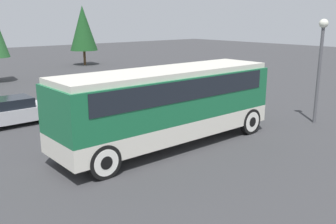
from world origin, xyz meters
The scene contains 6 objects.
ground_plane centered at (0.00, 0.00, 0.00)m, with size 120.00×120.00×0.00m, color #38383A.
tour_bus centered at (0.10, 0.00, 1.95)m, with size 9.84×2.69×3.22m.
parked_car_near centered at (-3.94, 7.42, 0.70)m, with size 4.19×1.79×1.39m.
parked_car_mid centered at (1.81, 7.28, 0.67)m, with size 4.75×1.88×1.35m.
lamp_post centered at (8.04, -2.14, 3.45)m, with size 0.44×0.44×5.18m.
tree_left centered at (10.88, 27.59, 4.12)m, with size 3.06×3.06×6.60m.
Camera 1 is at (-9.67, -11.39, 5.20)m, focal length 40.00 mm.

